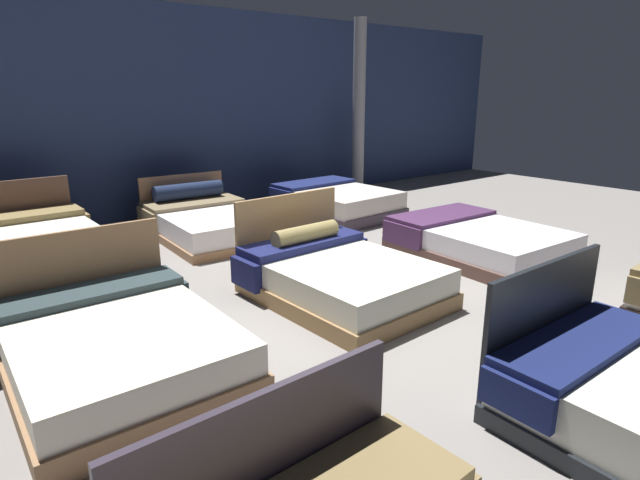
% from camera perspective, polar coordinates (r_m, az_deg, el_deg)
% --- Properties ---
extents(ground_plane, '(18.00, 18.00, 0.02)m').
position_cam_1_polar(ground_plane, '(5.48, 3.39, -6.79)').
color(ground_plane, gray).
extents(showroom_back_wall, '(18.00, 0.06, 3.50)m').
position_cam_1_polar(showroom_back_wall, '(9.35, -17.80, 13.09)').
color(showroom_back_wall, navy).
rests_on(showroom_back_wall, ground_plane).
extents(bed_3, '(1.59, 1.98, 0.97)m').
position_cam_1_polar(bed_3, '(4.34, -21.34, -10.80)').
color(bed_3, '#926B48').
rests_on(bed_3, ground_plane).
extents(bed_4, '(1.61, 1.97, 0.98)m').
position_cam_1_polar(bed_4, '(5.48, 1.96, -3.94)').
color(bed_4, '#947147').
rests_on(bed_4, ground_plane).
extents(bed_5, '(1.67, 2.17, 0.47)m').
position_cam_1_polar(bed_5, '(7.15, 16.90, -0.07)').
color(bed_5, brown).
rests_on(bed_5, ground_plane).
extents(bed_6, '(1.62, 2.04, 0.98)m').
position_cam_1_polar(bed_6, '(7.21, -28.99, -0.82)').
color(bed_6, brown).
rests_on(bed_6, ground_plane).
extents(bed_7, '(1.61, 2.20, 0.82)m').
position_cam_1_polar(bed_7, '(7.98, -12.21, 2.05)').
color(bed_7, '#90684A').
rests_on(bed_7, ground_plane).
extents(bed_8, '(1.63, 2.01, 0.53)m').
position_cam_1_polar(bed_8, '(9.12, 1.79, 4.20)').
color(bed_8, '#342935').
rests_on(bed_8, ground_plane).
extents(support_pillar, '(0.26, 0.26, 3.50)m').
position_cam_1_polar(support_pillar, '(11.05, 4.27, 14.13)').
color(support_pillar, '#99999E').
rests_on(support_pillar, ground_plane).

